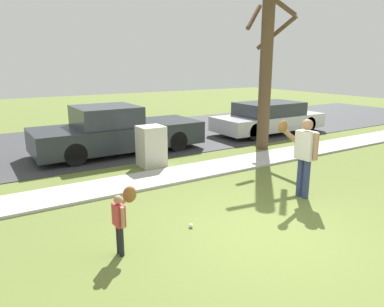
{
  "coord_description": "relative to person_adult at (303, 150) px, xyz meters",
  "views": [
    {
      "loc": [
        -4.01,
        -4.03,
        2.8
      ],
      "look_at": [
        -0.24,
        1.98,
        1.0
      ],
      "focal_mm": 33.94,
      "sensor_mm": 36.0,
      "label": 1
    }
  ],
  "objects": [
    {
      "name": "ground_plane",
      "position": [
        -1.8,
        2.6,
        -1.03
      ],
      "size": [
        48.0,
        48.0,
        0.0
      ],
      "primitive_type": "plane",
      "color": "olive"
    },
    {
      "name": "sidewalk_strip",
      "position": [
        -1.8,
        2.7,
        -1.0
      ],
      "size": [
        36.0,
        1.2,
        0.06
      ],
      "primitive_type": "cube",
      "color": "#B2B2AD",
      "rests_on": "ground"
    },
    {
      "name": "road_surface",
      "position": [
        -1.8,
        7.7,
        -1.02
      ],
      "size": [
        36.0,
        6.8,
        0.02
      ],
      "primitive_type": "cube",
      "color": "#38383A",
      "rests_on": "ground"
    },
    {
      "name": "person_adult",
      "position": [
        0.0,
        0.0,
        0.0
      ],
      "size": [
        0.69,
        0.6,
        1.67
      ],
      "rotation": [
        0.0,
        0.0,
        -3.09
      ],
      "color": "navy",
      "rests_on": "ground"
    },
    {
      "name": "person_child",
      "position": [
        -4.03,
        -0.17,
        -0.38
      ],
      "size": [
        0.43,
        0.39,
        0.99
      ],
      "rotation": [
        0.0,
        0.0,
        0.05
      ],
      "color": "black",
      "rests_on": "ground"
    },
    {
      "name": "baseball",
      "position": [
        -2.74,
        -0.01,
        -0.99
      ],
      "size": [
        0.07,
        0.07,
        0.07
      ],
      "primitive_type": "sphere",
      "color": "white",
      "rests_on": "ground"
    },
    {
      "name": "utility_cabinet",
      "position": [
        -1.62,
        3.85,
        -0.47
      ],
      "size": [
        0.67,
        0.64,
        1.11
      ],
      "primitive_type": "cube",
      "color": "beige",
      "rests_on": "ground"
    },
    {
      "name": "street_tree_near",
      "position": [
        2.41,
        3.77,
        1.98
      ],
      "size": [
        1.85,
        1.89,
        5.68
      ],
      "color": "brown",
      "rests_on": "ground"
    },
    {
      "name": "parked_pickup_dark",
      "position": [
        -1.88,
        5.78,
        -0.36
      ],
      "size": [
        5.2,
        1.95,
        1.48
      ],
      "color": "#23282D",
      "rests_on": "road_surface"
    },
    {
      "name": "parked_sedan_silver",
      "position": [
        4.41,
        5.61,
        -0.41
      ],
      "size": [
        4.6,
        1.8,
        1.23
      ],
      "color": "silver",
      "rests_on": "road_surface"
    }
  ]
}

